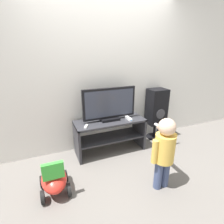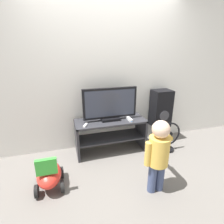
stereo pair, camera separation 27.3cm
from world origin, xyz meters
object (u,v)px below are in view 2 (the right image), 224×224
(ride_on_toy, at_px, (49,174))
(remote_primary, at_px, (85,125))
(television, at_px, (110,105))
(game_console, at_px, (129,119))
(child, at_px, (158,151))
(speaker_tower, at_px, (161,109))
(floor_fan, at_px, (168,138))

(ride_on_toy, bearing_deg, remote_primary, 42.82)
(television, relative_size, remote_primary, 6.74)
(game_console, relative_size, child, 0.21)
(television, height_order, speaker_tower, television)
(speaker_tower, height_order, floor_fan, speaker_tower)
(television, relative_size, ride_on_toy, 1.79)
(television, distance_m, remote_primary, 0.51)
(television, xyz_separation_m, remote_primary, (-0.43, -0.13, -0.25))
(floor_fan, height_order, ride_on_toy, floor_fan)
(child, distance_m, speaker_tower, 1.35)
(floor_fan, distance_m, ride_on_toy, 1.96)
(remote_primary, distance_m, child, 1.16)
(ride_on_toy, bearing_deg, child, -18.14)
(speaker_tower, xyz_separation_m, floor_fan, (-0.04, -0.39, -0.39))
(speaker_tower, distance_m, floor_fan, 0.55)
(game_console, height_order, ride_on_toy, game_console)
(speaker_tower, bearing_deg, floor_fan, -96.40)
(floor_fan, xyz_separation_m, ride_on_toy, (-1.93, -0.34, -0.05))
(game_console, distance_m, speaker_tower, 0.72)
(game_console, xyz_separation_m, speaker_tower, (0.70, 0.20, 0.04))
(game_console, relative_size, ride_on_toy, 0.40)
(television, xyz_separation_m, game_console, (0.30, -0.11, -0.24))
(speaker_tower, bearing_deg, remote_primary, -171.09)
(remote_primary, xyz_separation_m, ride_on_toy, (-0.55, -0.51, -0.39))
(television, xyz_separation_m, ride_on_toy, (-0.97, -0.64, -0.64))
(remote_primary, relative_size, floor_fan, 0.25)
(remote_primary, xyz_separation_m, child, (0.71, -0.92, -0.03))
(game_console, distance_m, child, 0.94)
(television, relative_size, game_console, 4.48)
(game_console, bearing_deg, speaker_tower, 15.91)
(child, bearing_deg, ride_on_toy, 161.86)
(ride_on_toy, bearing_deg, game_console, 22.64)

